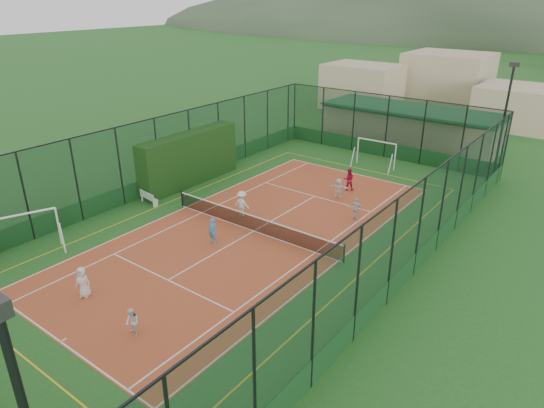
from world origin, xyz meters
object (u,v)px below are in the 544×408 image
(futsal_goal_far, at_px, (376,154))
(child_far_back, at_px, (338,188))
(futsal_goal_near, at_px, (25,233))
(child_far_left, at_px, (242,204))
(floodlight_ne, at_px, (503,124))
(clubhouse, at_px, (410,126))
(coach, at_px, (349,179))
(child_near_mid, at_px, (213,231))
(child_near_left, at_px, (83,282))
(child_near_right, at_px, (132,322))
(child_far_right, at_px, (356,209))
(white_bench, at_px, (149,197))

(futsal_goal_far, xyz_separation_m, child_far_back, (0.85, -7.17, -0.35))
(futsal_goal_near, relative_size, child_far_left, 2.09)
(floodlight_ne, bearing_deg, futsal_goal_near, -122.87)
(child_far_left, bearing_deg, floodlight_ne, -128.90)
(clubhouse, height_order, coach, clubhouse)
(floodlight_ne, xyz_separation_m, futsal_goal_far, (-8.08, -2.33, -3.10))
(clubhouse, bearing_deg, child_near_mid, -92.01)
(futsal_goal_far, bearing_deg, child_near_left, -97.66)
(floodlight_ne, height_order, child_near_left, floodlight_ne)
(child_near_right, bearing_deg, futsal_goal_far, 102.20)
(floodlight_ne, height_order, child_far_back, floodlight_ne)
(futsal_goal_far, height_order, child_far_left, futsal_goal_far)
(futsal_goal_near, xyz_separation_m, futsal_goal_far, (8.39, 23.16, -0.04))
(child_near_left, bearing_deg, child_near_right, -28.63)
(child_near_mid, height_order, child_far_right, child_near_mid)
(child_far_left, xyz_separation_m, coach, (3.07, 7.57, -0.02))
(floodlight_ne, distance_m, child_far_left, 18.92)
(child_near_right, bearing_deg, child_near_mid, 119.30)
(futsal_goal_near, distance_m, child_near_right, 9.87)
(white_bench, bearing_deg, child_far_left, 27.47)
(child_near_mid, distance_m, coach, 11.37)
(floodlight_ne, bearing_deg, coach, -133.37)
(futsal_goal_far, xyz_separation_m, coach, (0.68, -5.50, -0.25))
(clubhouse, distance_m, coach, 13.31)
(white_bench, relative_size, child_far_right, 1.13)
(floodlight_ne, xyz_separation_m, child_far_right, (-4.75, -11.75, -3.43))
(clubhouse, height_order, child_near_right, clubhouse)
(child_near_mid, height_order, coach, coach)
(futsal_goal_near, relative_size, child_far_back, 2.46)
(child_far_back, bearing_deg, child_far_left, 48.61)
(white_bench, relative_size, child_near_left, 1.06)
(floodlight_ne, relative_size, white_bench, 5.30)
(child_far_back, distance_m, coach, 1.68)
(white_bench, relative_size, child_far_back, 1.16)
(futsal_goal_far, distance_m, child_near_mid, 16.74)
(futsal_goal_near, relative_size, child_near_left, 2.26)
(child_near_right, relative_size, coach, 0.78)
(child_far_left, bearing_deg, futsal_goal_far, -105.05)
(child_near_left, bearing_deg, child_near_mid, 58.44)
(floodlight_ne, xyz_separation_m, child_far_back, (-7.23, -9.50, -3.44))
(child_far_back, bearing_deg, child_near_left, 66.12)
(white_bench, height_order, child_near_left, child_near_left)
(floodlight_ne, height_order, child_near_right, floodlight_ne)
(futsal_goal_far, relative_size, child_near_left, 2.18)
(coach, bearing_deg, child_near_mid, 46.87)
(child_near_right, relative_size, child_far_left, 0.75)
(white_bench, bearing_deg, futsal_goal_near, -83.15)
(child_far_back, bearing_deg, futsal_goal_far, -95.79)
(futsal_goal_far, xyz_separation_m, child_near_right, (1.41, -24.17, -0.42))
(futsal_goal_far, bearing_deg, child_near_right, -88.40)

